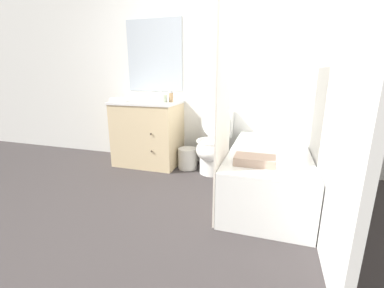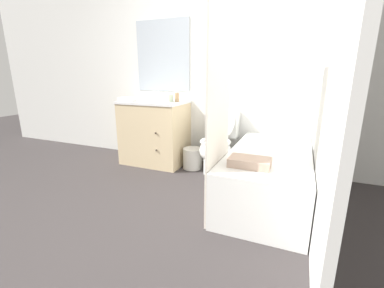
% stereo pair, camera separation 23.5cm
% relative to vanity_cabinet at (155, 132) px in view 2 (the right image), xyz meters
% --- Properties ---
extents(ground_plane, '(14.00, 14.00, 0.00)m').
position_rel_vanity_cabinet_xyz_m(ground_plane, '(0.77, -1.41, -0.44)').
color(ground_plane, '#383333').
extents(wall_back, '(8.00, 0.06, 2.50)m').
position_rel_vanity_cabinet_xyz_m(wall_back, '(0.76, 0.31, 0.81)').
color(wall_back, silver).
rests_on(wall_back, ground_plane).
extents(wall_right, '(0.05, 2.69, 2.50)m').
position_rel_vanity_cabinet_xyz_m(wall_right, '(1.99, -0.57, 0.81)').
color(wall_right, silver).
rests_on(wall_right, ground_plane).
extents(vanity_cabinet, '(0.86, 0.60, 0.86)m').
position_rel_vanity_cabinet_xyz_m(vanity_cabinet, '(0.00, 0.00, 0.00)').
color(vanity_cabinet, beige).
rests_on(vanity_cabinet, ground_plane).
extents(sink_faucet, '(0.14, 0.12, 0.12)m').
position_rel_vanity_cabinet_xyz_m(sink_faucet, '(-0.00, 0.20, 0.45)').
color(sink_faucet, silver).
rests_on(sink_faucet, vanity_cabinet).
extents(toilet, '(0.39, 0.63, 0.84)m').
position_rel_vanity_cabinet_xyz_m(toilet, '(0.92, -0.05, -0.08)').
color(toilet, white).
rests_on(toilet, ground_plane).
extents(bathtub, '(0.74, 1.56, 0.48)m').
position_rel_vanity_cabinet_xyz_m(bathtub, '(1.59, -0.50, -0.20)').
color(bathtub, white).
rests_on(bathtub, ground_plane).
extents(shower_curtain, '(0.02, 0.60, 2.02)m').
position_rel_vanity_cabinet_xyz_m(shower_curtain, '(1.20, -0.97, 0.58)').
color(shower_curtain, silver).
rests_on(shower_curtain, ground_plane).
extents(wastebasket, '(0.25, 0.25, 0.27)m').
position_rel_vanity_cabinet_xyz_m(wastebasket, '(0.57, -0.02, -0.31)').
color(wastebasket, silver).
rests_on(wastebasket, ground_plane).
extents(tissue_box, '(0.13, 0.12, 0.12)m').
position_rel_vanity_cabinet_xyz_m(tissue_box, '(0.22, -0.05, 0.47)').
color(tissue_box, silver).
rests_on(tissue_box, vanity_cabinet).
extents(soap_dispenser, '(0.06, 0.06, 0.14)m').
position_rel_vanity_cabinet_xyz_m(soap_dispenser, '(0.34, 0.02, 0.48)').
color(soap_dispenser, tan).
rests_on(soap_dispenser, vanity_cabinet).
extents(hand_towel_folded, '(0.20, 0.16, 0.05)m').
position_rel_vanity_cabinet_xyz_m(hand_towel_folded, '(-0.29, -0.18, 0.44)').
color(hand_towel_folded, white).
rests_on(hand_towel_folded, vanity_cabinet).
extents(bath_towel_folded, '(0.33, 0.20, 0.07)m').
position_rel_vanity_cabinet_xyz_m(bath_towel_folded, '(1.48, -0.99, 0.08)').
color(bath_towel_folded, tan).
rests_on(bath_towel_folded, bathtub).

